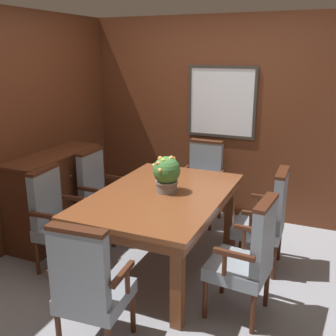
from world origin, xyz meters
TOP-DOWN VIEW (x-y plane):
  - ground_plane at (0.00, 0.00)m, footprint 14.00×14.00m
  - wall_back at (0.00, 1.71)m, footprint 7.20×0.08m
  - wall_left at (-1.64, 0.00)m, footprint 0.06×7.20m
  - dining_table at (-0.02, 0.15)m, footprint 1.14×1.71m
  - chair_right_near at (0.89, -0.25)m, footprint 0.48×0.52m
  - chair_left_near at (-0.94, -0.24)m, footprint 0.48×0.52m
  - chair_head_near at (-0.01, -1.07)m, footprint 0.52×0.48m
  - chair_head_far at (-0.03, 1.39)m, footprint 0.50×0.45m
  - chair_right_far at (0.89, 0.54)m, footprint 0.46×0.50m
  - chair_left_far at (-0.94, 0.51)m, footprint 0.45×0.50m
  - potted_plant at (0.01, 0.20)m, footprint 0.26×0.27m
  - sideboard_cabinet at (-1.39, 0.31)m, footprint 0.45×1.22m

SIDE VIEW (x-z plane):
  - ground_plane at x=0.00m, z-range 0.00..0.00m
  - sideboard_cabinet at x=-1.39m, z-range 0.00..0.96m
  - chair_right_near at x=0.89m, z-range 0.03..1.02m
  - chair_left_near at x=-0.94m, z-range 0.03..1.02m
  - chair_head_near at x=-0.01m, z-range 0.03..1.02m
  - chair_head_far at x=-0.03m, z-range 0.03..1.02m
  - chair_right_far at x=0.89m, z-range 0.03..1.02m
  - chair_left_far at x=-0.94m, z-range 0.03..1.02m
  - dining_table at x=-0.02m, z-range 0.29..1.06m
  - potted_plant at x=0.01m, z-range 0.78..1.12m
  - wall_left at x=-1.64m, z-range 0.00..2.45m
  - wall_back at x=0.00m, z-range 0.00..2.45m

